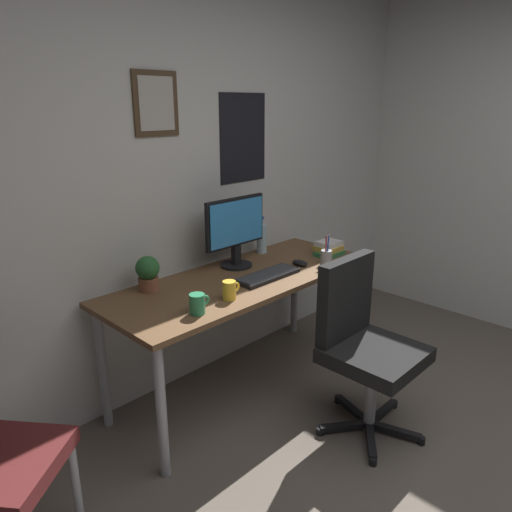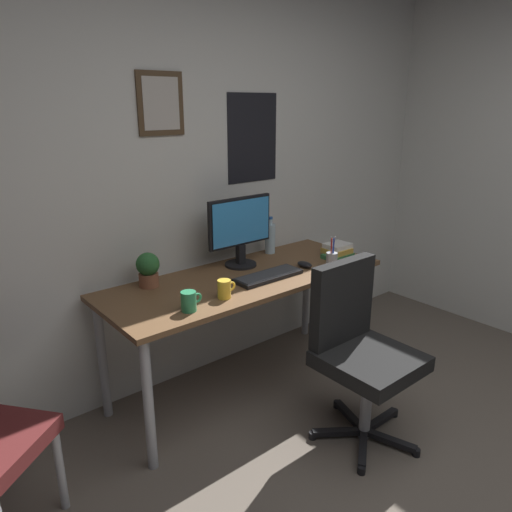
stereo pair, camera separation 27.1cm
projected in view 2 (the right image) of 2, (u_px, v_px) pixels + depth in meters
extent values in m
cube|color=silver|center=(195.00, 175.00, 2.93)|extent=(4.40, 0.08, 2.60)
cube|color=#4C3823|center=(160.00, 104.00, 2.62)|extent=(0.28, 0.02, 0.34)
cube|color=beige|center=(161.00, 104.00, 2.61)|extent=(0.22, 0.00, 0.28)
cube|color=black|center=(253.00, 138.00, 3.09)|extent=(0.40, 0.01, 0.56)
cube|color=brown|center=(245.00, 278.00, 2.84)|extent=(1.73, 0.66, 0.03)
cylinder|color=#9EA0A5|center=(149.00, 405.00, 2.26)|extent=(0.05, 0.05, 0.71)
cylinder|color=#9EA0A5|center=(363.00, 314.00, 3.24)|extent=(0.05, 0.05, 0.71)
cylinder|color=#9EA0A5|center=(103.00, 360.00, 2.66)|extent=(0.05, 0.05, 0.71)
cylinder|color=#9EA0A5|center=(306.00, 291.00, 3.64)|extent=(0.05, 0.05, 0.71)
cube|color=black|center=(370.00, 361.00, 2.45)|extent=(0.46, 0.46, 0.08)
cube|color=black|center=(342.00, 302.00, 2.51)|extent=(0.42, 0.07, 0.45)
cylinder|color=#9EA0A5|center=(366.00, 403.00, 2.52)|extent=(0.06, 0.06, 0.42)
cube|color=black|center=(380.00, 420.00, 2.66)|extent=(0.28, 0.04, 0.03)
cylinder|color=black|center=(394.00, 413.00, 2.75)|extent=(0.04, 0.04, 0.04)
cube|color=black|center=(350.00, 416.00, 2.70)|extent=(0.12, 0.28, 0.03)
cylinder|color=black|center=(337.00, 404.00, 2.83)|extent=(0.04, 0.04, 0.04)
cube|color=black|center=(338.00, 432.00, 2.57)|extent=(0.25, 0.20, 0.03)
cylinder|color=black|center=(312.00, 435.00, 2.56)|extent=(0.04, 0.04, 0.04)
cube|color=black|center=(363.00, 448.00, 2.45)|extent=(0.25, 0.20, 0.03)
cylinder|color=black|center=(361.00, 470.00, 2.32)|extent=(0.04, 0.04, 0.04)
cube|color=black|center=(390.00, 440.00, 2.50)|extent=(0.12, 0.28, 0.03)
cylinder|color=black|center=(416.00, 452.00, 2.44)|extent=(0.04, 0.04, 0.04)
cylinder|color=#9EA0A5|center=(60.00, 470.00, 2.07)|extent=(0.05, 0.05, 0.41)
cylinder|color=black|center=(241.00, 264.00, 3.02)|extent=(0.20, 0.20, 0.01)
cube|color=black|center=(241.00, 254.00, 3.00)|extent=(0.05, 0.04, 0.12)
cube|color=black|center=(240.00, 221.00, 2.93)|extent=(0.46, 0.02, 0.30)
cube|color=#338CD8|center=(242.00, 222.00, 2.92)|extent=(0.43, 0.00, 0.27)
cube|color=black|center=(268.00, 276.00, 2.80)|extent=(0.43, 0.15, 0.02)
cube|color=#38383A|center=(268.00, 274.00, 2.80)|extent=(0.41, 0.13, 0.00)
ellipsoid|color=black|center=(305.00, 264.00, 2.98)|extent=(0.06, 0.11, 0.04)
cylinder|color=silver|center=(270.00, 239.00, 3.24)|extent=(0.07, 0.07, 0.20)
cylinder|color=silver|center=(270.00, 222.00, 3.21)|extent=(0.03, 0.03, 0.04)
cylinder|color=#2659B2|center=(270.00, 218.00, 3.20)|extent=(0.03, 0.03, 0.01)
cylinder|color=#2D8C59|center=(189.00, 301.00, 2.34)|extent=(0.08, 0.08, 0.10)
torus|color=#2D8C59|center=(197.00, 298.00, 2.37)|extent=(0.05, 0.01, 0.05)
cylinder|color=yellow|center=(224.00, 289.00, 2.50)|extent=(0.07, 0.07, 0.10)
torus|color=yellow|center=(231.00, 286.00, 2.53)|extent=(0.05, 0.01, 0.05)
cylinder|color=brown|center=(149.00, 280.00, 2.67)|extent=(0.11, 0.11, 0.07)
sphere|color=#2D6B33|center=(148.00, 264.00, 2.64)|extent=(0.13, 0.13, 0.13)
ellipsoid|color=#287A38|center=(141.00, 265.00, 2.64)|extent=(0.07, 0.08, 0.02)
ellipsoid|color=#287A38|center=(150.00, 260.00, 2.67)|extent=(0.07, 0.08, 0.02)
ellipsoid|color=#287A38|center=(146.00, 264.00, 2.60)|extent=(0.08, 0.07, 0.02)
cylinder|color=#9EA0A5|center=(332.00, 260.00, 2.97)|extent=(0.07, 0.07, 0.09)
cylinder|color=#263FBF|center=(333.00, 249.00, 2.94)|extent=(0.01, 0.01, 0.13)
cylinder|color=red|center=(331.00, 248.00, 2.94)|extent=(0.01, 0.01, 0.13)
cylinder|color=black|center=(334.00, 248.00, 2.95)|extent=(0.01, 0.01, 0.13)
cylinder|color=#9EA0A5|center=(333.00, 247.00, 2.95)|extent=(0.01, 0.03, 0.14)
cylinder|color=#9EA0A5|center=(332.00, 248.00, 2.94)|extent=(0.01, 0.02, 0.14)
cube|color=#33723F|center=(338.00, 256.00, 3.16)|extent=(0.20, 0.13, 0.03)
cube|color=gold|center=(337.00, 250.00, 3.17)|extent=(0.16, 0.15, 0.03)
cube|color=silver|center=(338.00, 246.00, 3.17)|extent=(0.16, 0.13, 0.03)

